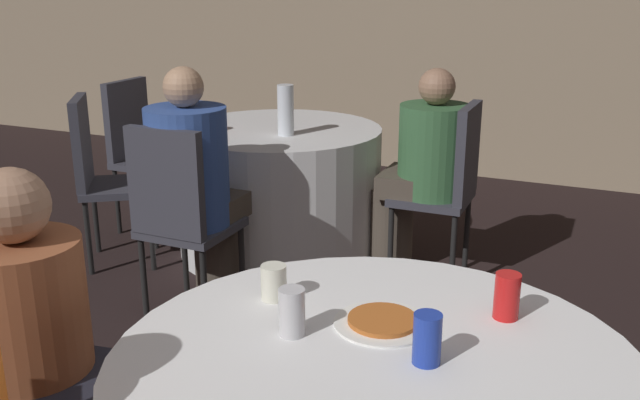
{
  "coord_description": "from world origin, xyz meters",
  "views": [
    {
      "loc": [
        0.49,
        -1.34,
        1.61
      ],
      "look_at": [
        -0.45,
        0.82,
        0.86
      ],
      "focal_mm": 40.0,
      "sensor_mm": 36.0,
      "label": 1
    }
  ],
  "objects_px": {
    "chair_far_south": "(178,209)",
    "soda_can_silver": "(292,312)",
    "table_far": "(280,191)",
    "person_green_jacket": "(421,170)",
    "chair_far_southwest": "(99,167)",
    "chair_far_west": "(139,142)",
    "pizza_plate_near": "(383,321)",
    "person_floral_shirt": "(57,372)",
    "person_blue_shirt": "(196,187)",
    "chair_near_west": "(4,364)",
    "soda_can_red": "(507,296)",
    "bottle_far": "(286,110)",
    "soda_can_blue": "(427,339)",
    "chair_far_east": "(451,177)"
  },
  "relations": [
    {
      "from": "person_green_jacket",
      "to": "soda_can_red",
      "type": "xyz_separation_m",
      "value": [
        0.75,
        -1.89,
        0.22
      ]
    },
    {
      "from": "chair_far_east",
      "to": "chair_far_west",
      "type": "relative_size",
      "value": 1.0
    },
    {
      "from": "chair_far_west",
      "to": "soda_can_red",
      "type": "height_order",
      "value": "chair_far_west"
    },
    {
      "from": "table_far",
      "to": "person_green_jacket",
      "type": "xyz_separation_m",
      "value": [
        0.85,
        0.01,
        0.22
      ]
    },
    {
      "from": "chair_far_east",
      "to": "bottle_far",
      "type": "xyz_separation_m",
      "value": [
        -0.89,
        -0.16,
        0.32
      ]
    },
    {
      "from": "chair_far_southwest",
      "to": "soda_can_blue",
      "type": "bearing_deg",
      "value": 21.36
    },
    {
      "from": "person_green_jacket",
      "to": "pizza_plate_near",
      "type": "distance_m",
      "value": 2.11
    },
    {
      "from": "chair_far_south",
      "to": "soda_can_silver",
      "type": "distance_m",
      "value": 1.66
    },
    {
      "from": "chair_far_southwest",
      "to": "chair_far_west",
      "type": "relative_size",
      "value": 1.0
    },
    {
      "from": "pizza_plate_near",
      "to": "bottle_far",
      "type": "distance_m",
      "value": 2.25
    },
    {
      "from": "person_blue_shirt",
      "to": "chair_far_east",
      "type": "bearing_deg",
      "value": 40.86
    },
    {
      "from": "soda_can_silver",
      "to": "chair_near_west",
      "type": "bearing_deg",
      "value": -167.86
    },
    {
      "from": "person_blue_shirt",
      "to": "soda_can_silver",
      "type": "xyz_separation_m",
      "value": [
        1.15,
        -1.33,
        0.18
      ]
    },
    {
      "from": "chair_far_southwest",
      "to": "person_green_jacket",
      "type": "bearing_deg",
      "value": 74.83
    },
    {
      "from": "soda_can_red",
      "to": "chair_far_south",
      "type": "bearing_deg",
      "value": 151.78
    },
    {
      "from": "chair_far_west",
      "to": "pizza_plate_near",
      "type": "xyz_separation_m",
      "value": [
        2.34,
        -2.06,
        0.19
      ]
    },
    {
      "from": "person_green_jacket",
      "to": "chair_far_southwest",
      "type": "bearing_deg",
      "value": 108.13
    },
    {
      "from": "person_green_jacket",
      "to": "pizza_plate_near",
      "type": "relative_size",
      "value": 4.54
    },
    {
      "from": "chair_near_west",
      "to": "pizza_plate_near",
      "type": "height_order",
      "value": "chair_near_west"
    },
    {
      "from": "person_green_jacket",
      "to": "soda_can_silver",
      "type": "height_order",
      "value": "person_green_jacket"
    },
    {
      "from": "table_far",
      "to": "person_floral_shirt",
      "type": "height_order",
      "value": "person_floral_shirt"
    },
    {
      "from": "soda_can_red",
      "to": "table_far",
      "type": "bearing_deg",
      "value": 130.47
    },
    {
      "from": "soda_can_silver",
      "to": "person_floral_shirt",
      "type": "bearing_deg",
      "value": -166.67
    },
    {
      "from": "soda_can_blue",
      "to": "pizza_plate_near",
      "type": "bearing_deg",
      "value": 137.57
    },
    {
      "from": "table_far",
      "to": "person_green_jacket",
      "type": "relative_size",
      "value": 1.04
    },
    {
      "from": "pizza_plate_near",
      "to": "soda_can_blue",
      "type": "xyz_separation_m",
      "value": [
        0.15,
        -0.14,
        0.05
      ]
    },
    {
      "from": "soda_can_red",
      "to": "chair_far_southwest",
      "type": "bearing_deg",
      "value": 151.7
    },
    {
      "from": "chair_far_southwest",
      "to": "person_green_jacket",
      "type": "height_order",
      "value": "person_green_jacket"
    },
    {
      "from": "table_far",
      "to": "person_blue_shirt",
      "type": "relative_size",
      "value": 0.98
    },
    {
      "from": "table_far",
      "to": "person_blue_shirt",
      "type": "distance_m",
      "value": 0.89
    },
    {
      "from": "chair_far_south",
      "to": "soda_can_silver",
      "type": "height_order",
      "value": "chair_far_south"
    },
    {
      "from": "person_green_jacket",
      "to": "soda_can_red",
      "type": "relative_size",
      "value": 9.39
    },
    {
      "from": "pizza_plate_near",
      "to": "soda_can_silver",
      "type": "relative_size",
      "value": 2.07
    },
    {
      "from": "person_floral_shirt",
      "to": "chair_far_south",
      "type": "bearing_deg",
      "value": -166.45
    },
    {
      "from": "person_green_jacket",
      "to": "soda_can_blue",
      "type": "relative_size",
      "value": 9.39
    },
    {
      "from": "person_floral_shirt",
      "to": "soda_can_silver",
      "type": "relative_size",
      "value": 9.39
    },
    {
      "from": "table_far",
      "to": "chair_near_west",
      "type": "height_order",
      "value": "chair_near_west"
    },
    {
      "from": "chair_near_west",
      "to": "soda_can_red",
      "type": "xyz_separation_m",
      "value": [
        1.28,
        0.48,
        0.24
      ]
    },
    {
      "from": "chair_far_southwest",
      "to": "pizza_plate_near",
      "type": "distance_m",
      "value": 2.63
    },
    {
      "from": "person_floral_shirt",
      "to": "soda_can_silver",
      "type": "bearing_deg",
      "value": 95.68
    },
    {
      "from": "chair_near_west",
      "to": "person_blue_shirt",
      "type": "relative_size",
      "value": 0.8
    },
    {
      "from": "chair_far_southwest",
      "to": "bottle_far",
      "type": "xyz_separation_m",
      "value": [
        0.97,
        0.41,
        0.32
      ]
    },
    {
      "from": "table_far",
      "to": "soda_can_red",
      "type": "height_order",
      "value": "soda_can_red"
    },
    {
      "from": "chair_far_south",
      "to": "bottle_far",
      "type": "height_order",
      "value": "bottle_far"
    },
    {
      "from": "table_far",
      "to": "person_floral_shirt",
      "type": "bearing_deg",
      "value": -77.9
    },
    {
      "from": "table_far",
      "to": "chair_near_west",
      "type": "distance_m",
      "value": 2.39
    },
    {
      "from": "person_floral_shirt",
      "to": "chair_near_west",
      "type": "bearing_deg",
      "value": -90.0
    },
    {
      "from": "person_blue_shirt",
      "to": "person_green_jacket",
      "type": "height_order",
      "value": "person_blue_shirt"
    },
    {
      "from": "table_far",
      "to": "chair_far_west",
      "type": "distance_m",
      "value": 1.03
    },
    {
      "from": "table_far",
      "to": "pizza_plate_near",
      "type": "distance_m",
      "value": 2.47
    }
  ]
}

